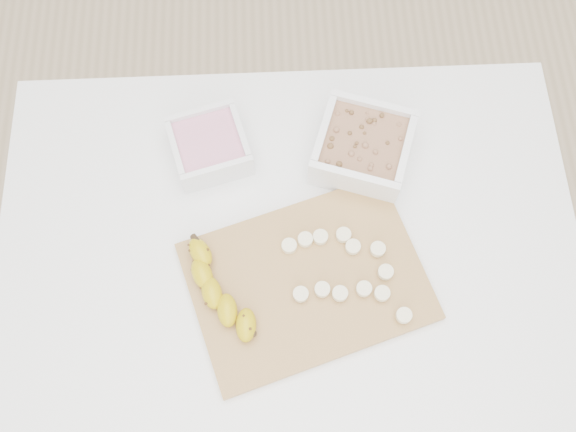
{
  "coord_description": "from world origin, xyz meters",
  "views": [
    {
      "loc": [
        -0.02,
        -0.35,
        1.79
      ],
      "look_at": [
        0.0,
        0.03,
        0.81
      ],
      "focal_mm": 40.0,
      "sensor_mm": 36.0,
      "label": 1
    }
  ],
  "objects_px": {
    "table": "(289,262)",
    "cutting_board": "(307,281)",
    "bowl_granola": "(363,147)",
    "bowl_yogurt": "(209,146)",
    "banana": "(221,292)"
  },
  "relations": [
    {
      "from": "table",
      "to": "cutting_board",
      "type": "distance_m",
      "value": 0.13
    },
    {
      "from": "bowl_yogurt",
      "to": "bowl_granola",
      "type": "distance_m",
      "value": 0.27
    },
    {
      "from": "table",
      "to": "bowl_yogurt",
      "type": "bearing_deg",
      "value": 126.35
    },
    {
      "from": "table",
      "to": "bowl_yogurt",
      "type": "relative_size",
      "value": 6.37
    },
    {
      "from": "bowl_yogurt",
      "to": "cutting_board",
      "type": "relative_size",
      "value": 0.41
    },
    {
      "from": "bowl_yogurt",
      "to": "bowl_granola",
      "type": "bearing_deg",
      "value": -3.82
    },
    {
      "from": "cutting_board",
      "to": "bowl_granola",
      "type": "bearing_deg",
      "value": 64.59
    },
    {
      "from": "bowl_yogurt",
      "to": "cutting_board",
      "type": "bearing_deg",
      "value": -57.05
    },
    {
      "from": "cutting_board",
      "to": "banana",
      "type": "bearing_deg",
      "value": -172.21
    },
    {
      "from": "bowl_granola",
      "to": "cutting_board",
      "type": "bearing_deg",
      "value": -115.41
    },
    {
      "from": "bowl_granola",
      "to": "cutting_board",
      "type": "height_order",
      "value": "bowl_granola"
    },
    {
      "from": "cutting_board",
      "to": "bowl_yogurt",
      "type": "bearing_deg",
      "value": 122.95
    },
    {
      "from": "bowl_yogurt",
      "to": "cutting_board",
      "type": "xyz_separation_m",
      "value": [
        0.16,
        -0.25,
        -0.02
      ]
    },
    {
      "from": "banana",
      "to": "table",
      "type": "bearing_deg",
      "value": 18.23
    },
    {
      "from": "bowl_yogurt",
      "to": "banana",
      "type": "distance_m",
      "value": 0.27
    }
  ]
}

